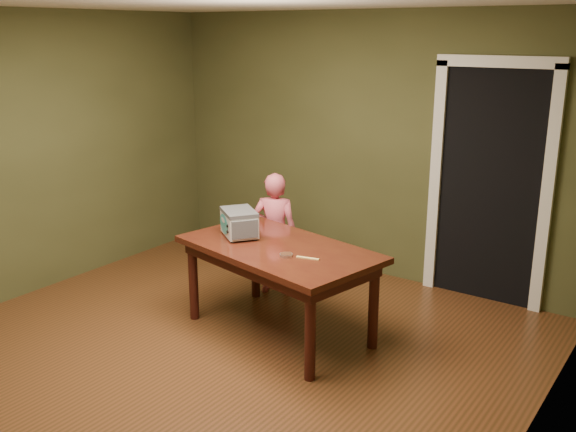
# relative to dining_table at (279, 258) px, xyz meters

# --- Properties ---
(floor) EXTENTS (5.00, 5.00, 0.00)m
(floor) POSITION_rel_dining_table_xyz_m (-0.18, -0.82, -0.65)
(floor) COLOR brown
(floor) RESTS_ON ground
(room_shell) EXTENTS (4.52, 5.02, 2.61)m
(room_shell) POSITION_rel_dining_table_xyz_m (-0.18, -0.82, 1.06)
(room_shell) COLOR #4A4C29
(room_shell) RESTS_ON ground
(doorway) EXTENTS (1.10, 0.66, 2.25)m
(doorway) POSITION_rel_dining_table_xyz_m (1.12, 1.97, 0.41)
(doorway) COLOR black
(doorway) RESTS_ON ground
(dining_table) EXTENTS (1.75, 1.20, 0.75)m
(dining_table) POSITION_rel_dining_table_xyz_m (0.00, 0.00, 0.00)
(dining_table) COLOR #3B140D
(dining_table) RESTS_ON floor
(toy_oven) EXTENTS (0.43, 0.40, 0.23)m
(toy_oven) POSITION_rel_dining_table_xyz_m (-0.42, 0.02, 0.22)
(toy_oven) COLOR #4C4F54
(toy_oven) RESTS_ON dining_table
(baking_pan) EXTENTS (0.10, 0.10, 0.02)m
(baking_pan) POSITION_rel_dining_table_xyz_m (0.18, -0.16, 0.11)
(baking_pan) COLOR silver
(baking_pan) RESTS_ON dining_table
(spatula) EXTENTS (0.18, 0.06, 0.01)m
(spatula) POSITION_rel_dining_table_xyz_m (0.35, -0.11, 0.10)
(spatula) COLOR #FFD46E
(spatula) RESTS_ON dining_table
(child) EXTENTS (0.50, 0.42, 1.16)m
(child) POSITION_rel_dining_table_xyz_m (-0.53, 0.67, -0.07)
(child) COLOR #D6586A
(child) RESTS_ON floor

